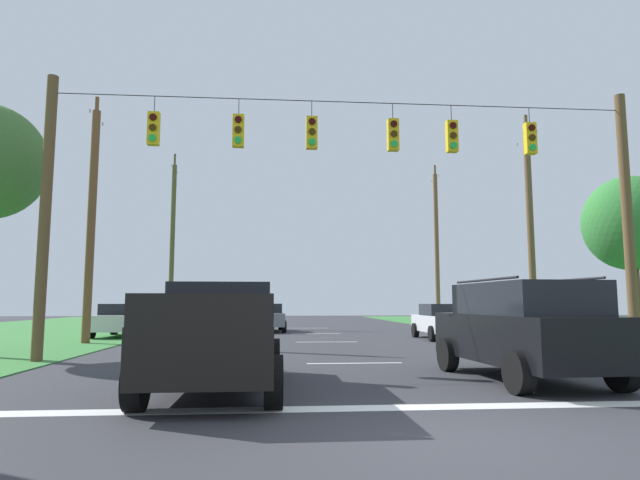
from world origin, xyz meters
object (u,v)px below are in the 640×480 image
(pickup_truck, at_px, (219,336))
(distant_car_crossing_white, at_px, (443,321))
(overhead_signal_span, at_px, (349,197))
(utility_pole_mid_right, at_px, (530,230))
(distant_car_oncoming, at_px, (266,317))
(suv_black, at_px, (523,328))
(utility_pole_far_left, at_px, (172,241))
(utility_pole_far_right, at_px, (437,247))
(utility_pole_mid_left, at_px, (91,221))
(distant_car_far_parked, at_px, (123,320))
(tree_roadside_right, at_px, (630,224))

(pickup_truck, xyz_separation_m, distant_car_crossing_white, (8.34, 13.01, -0.18))
(overhead_signal_span, bearing_deg, distant_car_crossing_white, 56.98)
(distant_car_crossing_white, xyz_separation_m, utility_pole_mid_right, (3.49, -1.28, 3.86))
(distant_car_oncoming, bearing_deg, suv_black, -73.91)
(suv_black, bearing_deg, utility_pole_far_left, 115.18)
(distant_car_oncoming, height_order, utility_pole_far_left, utility_pole_far_left)
(suv_black, distance_m, utility_pole_far_right, 25.17)
(distant_car_crossing_white, relative_size, utility_pole_mid_right, 0.45)
(overhead_signal_span, height_order, utility_pole_mid_left, utility_pole_mid_left)
(utility_pole_far_right, bearing_deg, utility_pole_mid_left, -143.60)
(utility_pole_far_left, bearing_deg, distant_car_far_parked, -91.29)
(pickup_truck, relative_size, utility_pole_far_right, 0.50)
(pickup_truck, distance_m, distant_car_oncoming, 19.89)
(distant_car_oncoming, bearing_deg, tree_roadside_right, -43.63)
(utility_pole_far_left, bearing_deg, overhead_signal_span, -66.94)
(overhead_signal_span, distance_m, suv_black, 6.34)
(pickup_truck, distance_m, utility_pole_mid_right, 17.06)
(suv_black, height_order, utility_pole_mid_right, utility_pole_mid_right)
(utility_pole_mid_right, height_order, utility_pole_far_right, utility_pole_far_right)
(utility_pole_mid_left, height_order, utility_pole_far_left, utility_pole_far_left)
(suv_black, height_order, distant_car_far_parked, suv_black)
(distant_car_crossing_white, height_order, utility_pole_far_left, utility_pole_far_left)
(overhead_signal_span, relative_size, pickup_truck, 3.16)
(distant_car_crossing_white, distance_m, utility_pole_mid_left, 15.16)
(utility_pole_mid_left, relative_size, tree_roadside_right, 1.64)
(utility_pole_mid_left, bearing_deg, pickup_truck, -61.71)
(overhead_signal_span, xyz_separation_m, tree_roadside_right, (10.29, 2.62, -0.28))
(distant_car_crossing_white, distance_m, distant_car_oncoming, 10.39)
(pickup_truck, distance_m, utility_pole_mid_left, 13.67)
(utility_pole_far_left, bearing_deg, utility_pole_mid_right, -38.73)
(overhead_signal_span, height_order, distant_car_far_parked, overhead_signal_span)
(utility_pole_mid_right, bearing_deg, pickup_truck, -135.24)
(utility_pole_mid_left, bearing_deg, distant_car_far_parked, 86.42)
(utility_pole_far_right, bearing_deg, utility_pole_mid_right, -89.65)
(distant_car_oncoming, xyz_separation_m, tree_roadside_right, (12.88, -12.27, 3.52))
(pickup_truck, height_order, distant_car_oncoming, pickup_truck)
(overhead_signal_span, relative_size, utility_pole_mid_right, 1.77)
(utility_pole_mid_right, height_order, tree_roadside_right, utility_pole_mid_right)
(utility_pole_mid_right, relative_size, utility_pole_mid_left, 0.98)
(pickup_truck, xyz_separation_m, tree_roadside_right, (13.42, 7.61, 3.35))
(utility_pole_far_left, bearing_deg, tree_roadside_right, -43.54)
(overhead_signal_span, bearing_deg, suv_black, -55.66)
(distant_car_far_parked, bearing_deg, overhead_signal_span, -49.80)
(suv_black, distance_m, distant_car_oncoming, 20.02)
(distant_car_crossing_white, height_order, distant_car_far_parked, same)
(distant_car_crossing_white, bearing_deg, distant_car_far_parked, 169.13)
(pickup_truck, bearing_deg, suv_black, 6.09)
(distant_car_crossing_white, relative_size, utility_pole_far_right, 0.40)
(pickup_truck, relative_size, tree_roadside_right, 0.90)
(utility_pole_mid_right, distance_m, utility_pole_far_left, 22.53)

